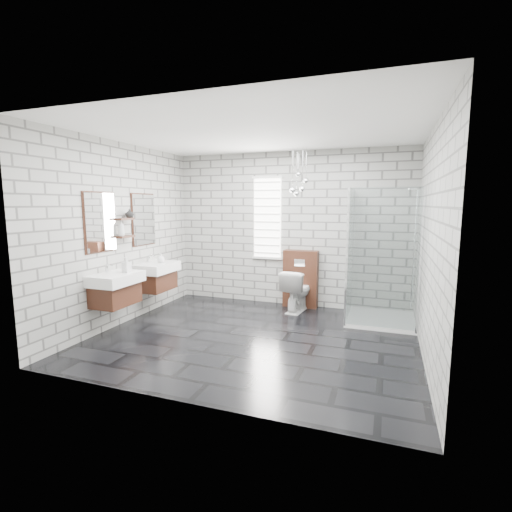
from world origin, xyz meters
The scene contains 20 objects.
floor centered at (0.00, 0.00, -0.01)m, with size 4.20×3.60×0.02m, color black.
ceiling centered at (0.00, 0.00, 2.71)m, with size 4.20×3.60×0.02m, color white.
wall_back centered at (0.00, 1.81, 1.35)m, with size 4.20×0.02×2.70m, color #A6A6A1.
wall_front centered at (0.00, -1.81, 1.35)m, with size 4.20×0.02×2.70m, color #A6A6A1.
wall_left centered at (-2.11, 0.00, 1.35)m, with size 0.02×3.60×2.70m, color #A6A6A1.
wall_right centered at (2.11, 0.00, 1.35)m, with size 0.02×3.60×2.70m, color #A6A6A1.
vanity_left centered at (-1.91, -0.48, 0.76)m, with size 0.47×0.70×1.57m.
vanity_right centered at (-1.91, 0.49, 0.76)m, with size 0.47×0.70×1.57m.
shelf_lower centered at (-2.03, -0.05, 1.32)m, with size 0.14×0.30×0.03m, color #432114.
shelf_upper centered at (-2.03, -0.05, 1.58)m, with size 0.14×0.30×0.03m, color #432114.
window centered at (-0.40, 1.78, 1.55)m, with size 0.56×0.05×1.48m.
cistern_panel centered at (0.24, 1.70, 0.50)m, with size 0.60×0.20×1.00m, color #432114.
flush_plate centered at (0.24, 1.60, 0.80)m, with size 0.18×0.01×0.12m, color silver.
shower_enclosure centered at (1.50, 1.18, 0.50)m, with size 1.00×1.00×2.03m.
pendant_cluster centered at (0.27, 1.37, 2.10)m, with size 0.28×0.27×0.78m.
toilet centered at (0.24, 1.43, 0.35)m, with size 0.39×0.69×0.70m, color white.
soap_bottle_a centered at (-1.78, -0.36, 0.96)m, with size 0.10×0.10×0.22m, color #B2B2B2.
soap_bottle_b centered at (-1.83, 0.55, 0.93)m, with size 0.12×0.12×0.15m, color #B2B2B2.
soap_bottle_c centered at (-2.02, -0.14, 1.45)m, with size 0.09×0.09×0.23m, color #B2B2B2.
vase centered at (-2.02, 0.06, 1.66)m, with size 0.12×0.12×0.13m, color #B2B2B2.
Camera 1 is at (1.64, -4.56, 1.80)m, focal length 26.00 mm.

